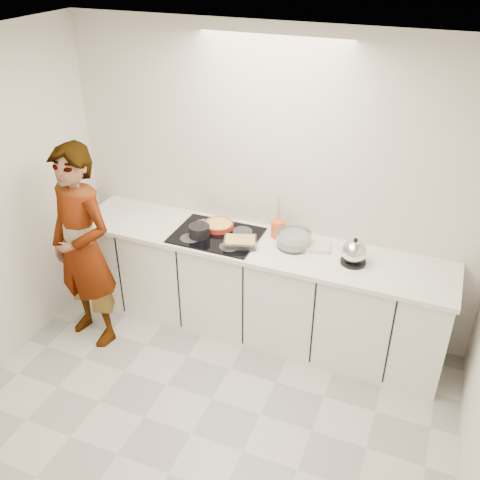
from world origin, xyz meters
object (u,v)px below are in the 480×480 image
at_px(saucepan, 199,231).
at_px(baking_dish, 240,241).
at_px(utensil_crock, 278,229).
at_px(hob, 217,235).
at_px(mixing_bowl, 294,240).
at_px(kettle, 354,253).
at_px(cook, 83,249).
at_px(tart_dish, 218,225).

distance_m(saucepan, baking_dish, 0.37).
height_order(baking_dish, utensil_crock, utensil_crock).
relative_size(hob, mixing_bowl, 2.41).
xyz_separation_m(mixing_bowl, kettle, (0.51, -0.07, 0.04)).
bearing_deg(saucepan, kettle, 4.23).
bearing_deg(mixing_bowl, kettle, -7.83).
distance_m(hob, cook, 1.11).
distance_m(tart_dish, saucepan, 0.22).
distance_m(mixing_bowl, kettle, 0.51).
height_order(saucepan, kettle, kettle).
xyz_separation_m(tart_dish, mixing_bowl, (0.69, -0.03, 0.02)).
xyz_separation_m(hob, mixing_bowl, (0.65, 0.08, 0.05)).
distance_m(saucepan, kettle, 1.29).
relative_size(tart_dish, kettle, 1.38).
bearing_deg(mixing_bowl, cook, -157.24).
distance_m(tart_dish, kettle, 1.20).
height_order(kettle, utensil_crock, kettle).
height_order(saucepan, cook, cook).
bearing_deg(hob, saucepan, -146.67).
height_order(saucepan, baking_dish, saucepan).
bearing_deg(utensil_crock, baking_dish, -131.43).
distance_m(saucepan, mixing_bowl, 0.79).
distance_m(baking_dish, utensil_crock, 0.36).
height_order(hob, cook, cook).
distance_m(baking_dish, mixing_bowl, 0.44).
xyz_separation_m(hob, cook, (-0.94, -0.59, -0.02)).
xyz_separation_m(hob, saucepan, (-0.12, -0.08, 0.06)).
bearing_deg(kettle, baking_dish, -174.26).
xyz_separation_m(mixing_bowl, cook, (-1.60, -0.67, -0.07)).
xyz_separation_m(hob, utensil_crock, (0.48, 0.19, 0.07)).
bearing_deg(tart_dish, utensil_crock, 7.83).
relative_size(baking_dish, utensil_crock, 2.14).
height_order(mixing_bowl, kettle, kettle).
bearing_deg(tart_dish, mixing_bowl, -2.78).
distance_m(baking_dish, kettle, 0.92).
distance_m(baking_dish, cook, 1.30).
xyz_separation_m(baking_dish, mixing_bowl, (0.41, 0.16, 0.02)).
bearing_deg(baking_dish, hob, 162.62).
distance_m(mixing_bowl, utensil_crock, 0.20).
bearing_deg(baking_dish, cook, -156.85).
height_order(hob, saucepan, saucepan).
height_order(saucepan, mixing_bowl, saucepan).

